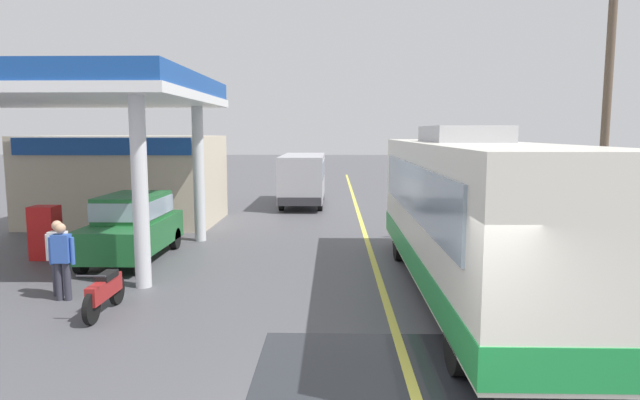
% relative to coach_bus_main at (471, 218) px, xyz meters
% --- Properties ---
extents(ground, '(120.00, 120.00, 0.00)m').
position_rel_coach_bus_main_xyz_m(ground, '(-1.85, 13.93, -1.72)').
color(ground, '#4C4C51').
extents(lane_divider_stripe, '(0.16, 50.00, 0.01)m').
position_rel_coach_bus_main_xyz_m(lane_divider_stripe, '(-1.85, 8.93, -1.72)').
color(lane_divider_stripe, '#D8CC4C').
rests_on(lane_divider_stripe, ground).
extents(coach_bus_main, '(2.60, 11.04, 3.69)m').
position_rel_coach_bus_main_xyz_m(coach_bus_main, '(0.00, 0.00, 0.00)').
color(coach_bus_main, silver).
rests_on(coach_bus_main, ground).
extents(gas_station_roadside, '(9.10, 11.95, 5.10)m').
position_rel_coach_bus_main_xyz_m(gas_station_roadside, '(-11.03, 7.37, 0.91)').
color(gas_station_roadside, '#194799').
rests_on(gas_station_roadside, ground).
extents(car_at_pump, '(1.70, 4.20, 1.82)m').
position_rel_coach_bus_main_xyz_m(car_at_pump, '(-8.56, 3.18, -0.71)').
color(car_at_pump, '#1E602D').
rests_on(car_at_pump, ground).
extents(minibus_opposing_lane, '(2.04, 6.13, 2.44)m').
position_rel_coach_bus_main_xyz_m(minibus_opposing_lane, '(-4.43, 14.82, -0.25)').
color(minibus_opposing_lane, '#A5A5AD').
rests_on(minibus_opposing_lane, ground).
extents(motorcycle_parked_forecourt, '(0.55, 1.80, 0.92)m').
position_rel_coach_bus_main_xyz_m(motorcycle_parked_forecourt, '(-7.45, -1.37, -1.28)').
color(motorcycle_parked_forecourt, black).
rests_on(motorcycle_parked_forecourt, ground).
extents(pedestrian_near_pump, '(0.55, 0.22, 1.66)m').
position_rel_coach_bus_main_xyz_m(pedestrian_near_pump, '(-8.91, -0.24, -0.79)').
color(pedestrian_near_pump, '#33333F').
rests_on(pedestrian_near_pump, ground).
extents(pedestrian_by_shop, '(0.55, 0.22, 1.66)m').
position_rel_coach_bus_main_xyz_m(pedestrian_by_shop, '(-8.67, -0.57, -0.79)').
color(pedestrian_by_shop, '#33333F').
rests_on(pedestrian_by_shop, ground).
extents(utility_pole_roadside, '(1.80, 0.24, 8.57)m').
position_rel_coach_bus_main_xyz_m(utility_pole_roadside, '(4.96, 4.53, 2.75)').
color(utility_pole_roadside, brown).
rests_on(utility_pole_roadside, ground).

